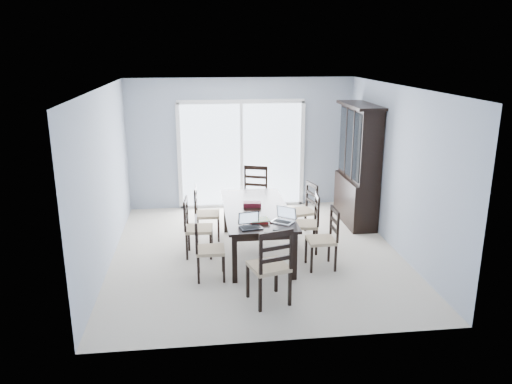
# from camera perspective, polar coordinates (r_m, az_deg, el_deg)

# --- Properties ---
(floor) EXTENTS (5.00, 5.00, 0.00)m
(floor) POSITION_cam_1_polar(r_m,az_deg,el_deg) (8.03, 0.02, -6.95)
(floor) COLOR beige
(floor) RESTS_ON ground
(ceiling) EXTENTS (5.00, 5.00, 0.00)m
(ceiling) POSITION_cam_1_polar(r_m,az_deg,el_deg) (7.40, 0.02, 11.89)
(ceiling) COLOR white
(ceiling) RESTS_ON back_wall
(back_wall) EXTENTS (4.50, 0.02, 2.60)m
(back_wall) POSITION_cam_1_polar(r_m,az_deg,el_deg) (10.04, -1.69, 5.54)
(back_wall) COLOR #939EB0
(back_wall) RESTS_ON floor
(wall_left) EXTENTS (0.02, 5.00, 2.60)m
(wall_left) POSITION_cam_1_polar(r_m,az_deg,el_deg) (7.68, -16.89, 1.51)
(wall_left) COLOR #939EB0
(wall_left) RESTS_ON floor
(wall_right) EXTENTS (0.02, 5.00, 2.60)m
(wall_right) POSITION_cam_1_polar(r_m,az_deg,el_deg) (8.18, 15.87, 2.46)
(wall_right) COLOR #939EB0
(wall_right) RESTS_ON floor
(balcony) EXTENTS (4.50, 2.00, 0.10)m
(balcony) POSITION_cam_1_polar(r_m,az_deg,el_deg) (11.33, -2.09, -0.25)
(balcony) COLOR gray
(balcony) RESTS_ON ground
(railing) EXTENTS (4.50, 0.06, 1.10)m
(railing) POSITION_cam_1_polar(r_m,az_deg,el_deg) (12.15, -2.52, 3.79)
(railing) COLOR #99999E
(railing) RESTS_ON balcony
(dining_table) EXTENTS (1.00, 2.20, 0.75)m
(dining_table) POSITION_cam_1_polar(r_m,az_deg,el_deg) (7.79, 0.02, -2.39)
(dining_table) COLOR black
(dining_table) RESTS_ON floor
(china_hutch) EXTENTS (0.50, 1.38, 2.20)m
(china_hutch) POSITION_cam_1_polar(r_m,az_deg,el_deg) (9.30, 11.58, 2.90)
(china_hutch) COLOR black
(china_hutch) RESTS_ON floor
(sliding_door) EXTENTS (2.52, 0.05, 2.18)m
(sliding_door) POSITION_cam_1_polar(r_m,az_deg,el_deg) (10.06, -1.67, 4.32)
(sliding_door) COLOR silver
(sliding_door) RESTS_ON floor
(chair_left_near) EXTENTS (0.41, 0.39, 1.04)m
(chair_left_near) POSITION_cam_1_polar(r_m,az_deg,el_deg) (7.02, -5.97, -5.69)
(chair_left_near) COLOR black
(chair_left_near) RESTS_ON floor
(chair_left_mid) EXTENTS (0.45, 0.43, 1.07)m
(chair_left_mid) POSITION_cam_1_polar(r_m,az_deg,el_deg) (7.80, -7.22, -3.31)
(chair_left_mid) COLOR black
(chair_left_mid) RESTS_ON floor
(chair_left_far) EXTENTS (0.43, 0.42, 1.06)m
(chair_left_far) POSITION_cam_1_polar(r_m,az_deg,el_deg) (8.47, -6.19, -1.74)
(chair_left_far) COLOR black
(chair_left_far) RESTS_ON floor
(chair_right_near) EXTENTS (0.41, 0.40, 1.05)m
(chair_right_near) POSITION_cam_1_polar(r_m,az_deg,el_deg) (7.41, 8.15, -4.53)
(chair_right_near) COLOR black
(chair_right_near) RESTS_ON floor
(chair_right_mid) EXTENTS (0.47, 0.46, 1.09)m
(chair_right_mid) POSITION_cam_1_polar(r_m,az_deg,el_deg) (7.96, 6.20, -2.80)
(chair_right_mid) COLOR black
(chair_right_mid) RESTS_ON floor
(chair_right_far) EXTENTS (0.50, 0.49, 1.07)m
(chair_right_far) POSITION_cam_1_polar(r_m,az_deg,el_deg) (8.63, 5.74, -1.35)
(chair_right_far) COLOR black
(chair_right_far) RESTS_ON floor
(chair_end_near) EXTENTS (0.56, 0.57, 1.20)m
(chair_end_near) POSITION_cam_1_polar(r_m,az_deg,el_deg) (6.24, 1.85, -7.64)
(chair_end_near) COLOR black
(chair_end_near) RESTS_ON floor
(chair_end_far) EXTENTS (0.58, 0.59, 1.21)m
(chair_end_far) POSITION_cam_1_polar(r_m,az_deg,el_deg) (9.26, -0.17, 0.42)
(chair_end_far) COLOR black
(chair_end_far) RESTS_ON floor
(laptop_dark) EXTENTS (0.33, 0.25, 0.21)m
(laptop_dark) POSITION_cam_1_polar(r_m,az_deg,el_deg) (6.90, -0.57, -3.77)
(laptop_dark) COLOR black
(laptop_dark) RESTS_ON dining_table
(laptop_silver) EXTENTS (0.37, 0.35, 0.21)m
(laptop_silver) POSITION_cam_1_polar(r_m,az_deg,el_deg) (7.13, 3.05, -3.10)
(laptop_silver) COLOR silver
(laptop_silver) RESTS_ON dining_table
(book_stack) EXTENTS (0.30, 0.24, 0.05)m
(book_stack) POSITION_cam_1_polar(r_m,az_deg,el_deg) (7.14, 0.38, -3.30)
(book_stack) COLOR maroon
(book_stack) RESTS_ON dining_table
(cell_phone) EXTENTS (0.12, 0.07, 0.01)m
(cell_phone) POSITION_cam_1_polar(r_m,az_deg,el_deg) (6.85, 2.42, -4.32)
(cell_phone) COLOR black
(cell_phone) RESTS_ON dining_table
(game_box) EXTENTS (0.29, 0.17, 0.07)m
(game_box) POSITION_cam_1_polar(r_m,az_deg,el_deg) (7.83, -0.44, -1.43)
(game_box) COLOR #511019
(game_box) RESTS_ON dining_table
(hot_tub) EXTENTS (1.83, 1.64, 0.93)m
(hot_tub) POSITION_cam_1_polar(r_m,az_deg,el_deg) (11.29, -3.20, 2.39)
(hot_tub) COLOR brown
(hot_tub) RESTS_ON balcony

